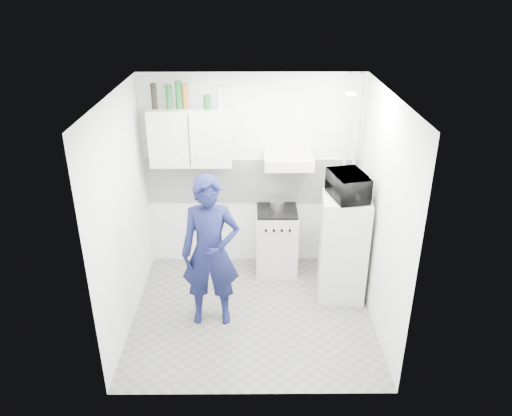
{
  "coord_description": "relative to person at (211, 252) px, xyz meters",
  "views": [
    {
      "loc": [
        0.01,
        -4.82,
        3.68
      ],
      "look_at": [
        0.04,
        0.3,
        1.25
      ],
      "focal_mm": 35.0,
      "sensor_mm": 36.0,
      "label": 1
    }
  ],
  "objects": [
    {
      "name": "fridge",
      "position": [
        1.56,
        0.5,
        -0.23
      ],
      "size": [
        0.59,
        0.59,
        1.32
      ],
      "primitive_type": "cube",
      "rotation": [
        0.0,
        0.0,
        -0.09
      ],
      "color": "silver",
      "rests_on": "floor"
    },
    {
      "name": "stove_top",
      "position": [
        0.78,
        1.08,
        -0.01
      ],
      "size": [
        0.52,
        0.52,
        0.03
      ],
      "primitive_type": "cube",
      "color": "black",
      "rests_on": "stove"
    },
    {
      "name": "ceiling",
      "position": [
        0.46,
        0.08,
        1.71
      ],
      "size": [
        2.8,
        2.8,
        0.0
      ],
      "primitive_type": "plane",
      "color": "white",
      "rests_on": "wall_back"
    },
    {
      "name": "bottle_b",
      "position": [
        -0.52,
        1.16,
        1.45
      ],
      "size": [
        0.07,
        0.07,
        0.29
      ],
      "primitive_type": "cylinder",
      "color": "#144C1E",
      "rests_on": "upper_cabinet"
    },
    {
      "name": "person",
      "position": [
        0.0,
        0.0,
        0.0
      ],
      "size": [
        0.66,
        0.44,
        1.78
      ],
      "primitive_type": "imported",
      "rotation": [
        0.0,
        0.0,
        0.02
      ],
      "color": "#11163D",
      "rests_on": "floor"
    },
    {
      "name": "bottle_c",
      "position": [
        -0.41,
        1.16,
        1.47
      ],
      "size": [
        0.08,
        0.08,
        0.33
      ],
      "primitive_type": "cylinder",
      "color": "#144C1E",
      "rests_on": "upper_cabinet"
    },
    {
      "name": "bottle_a",
      "position": [
        -0.7,
        1.16,
        1.46
      ],
      "size": [
        0.07,
        0.07,
        0.3
      ],
      "primitive_type": "cylinder",
      "color": "black",
      "rests_on": "upper_cabinet"
    },
    {
      "name": "canister_b",
      "position": [
        -0.08,
        1.16,
        1.39
      ],
      "size": [
        0.09,
        0.09,
        0.16
      ],
      "primitive_type": "cylinder",
      "color": "#144C1E",
      "rests_on": "upper_cabinet"
    },
    {
      "name": "wall_right",
      "position": [
        1.86,
        0.08,
        0.41
      ],
      "size": [
        0.0,
        2.6,
        2.6
      ],
      "primitive_type": "plane",
      "rotation": [
        1.57,
        0.0,
        -1.57
      ],
      "color": "silver",
      "rests_on": "floor"
    },
    {
      "name": "floor",
      "position": [
        0.46,
        0.08,
        -0.89
      ],
      "size": [
        2.8,
        2.8,
        0.0
      ],
      "primitive_type": "plane",
      "color": "#595854",
      "rests_on": "ground"
    },
    {
      "name": "microwave",
      "position": [
        1.56,
        0.5,
        0.58
      ],
      "size": [
        0.61,
        0.48,
        0.3
      ],
      "primitive_type": "imported",
      "rotation": [
        0.0,
        0.0,
        1.8
      ],
      "color": "black",
      "rests_on": "fridge"
    },
    {
      "name": "backsplash",
      "position": [
        0.46,
        1.32,
        0.31
      ],
      "size": [
        2.74,
        0.03,
        0.6
      ],
      "primitive_type": "cube",
      "color": "white",
      "rests_on": "wall_back"
    },
    {
      "name": "bottle_e",
      "position": [
        0.08,
        1.16,
        1.45
      ],
      "size": [
        0.07,
        0.07,
        0.28
      ],
      "primitive_type": "cylinder",
      "color": "#B2B7BC",
      "rests_on": "upper_cabinet"
    },
    {
      "name": "saucepan",
      "position": [
        0.78,
        1.11,
        0.06
      ],
      "size": [
        0.19,
        0.19,
        0.1
      ],
      "primitive_type": "cylinder",
      "color": "silver",
      "rests_on": "stove_top"
    },
    {
      "name": "ceiling_spot_fixture",
      "position": [
        1.46,
        0.28,
        1.68
      ],
      "size": [
        0.1,
        0.1,
        0.02
      ],
      "primitive_type": "cylinder",
      "color": "white",
      "rests_on": "ceiling"
    },
    {
      "name": "wall_back",
      "position": [
        0.46,
        1.33,
        0.41
      ],
      "size": [
        2.8,
        0.0,
        2.8
      ],
      "primitive_type": "plane",
      "rotation": [
        1.57,
        0.0,
        0.0
      ],
      "color": "silver",
      "rests_on": "floor"
    },
    {
      "name": "wall_left",
      "position": [
        -0.94,
        0.08,
        0.41
      ],
      "size": [
        0.0,
        2.6,
        2.6
      ],
      "primitive_type": "plane",
      "rotation": [
        1.57,
        0.0,
        1.57
      ],
      "color": "silver",
      "rests_on": "floor"
    },
    {
      "name": "upper_cabinet",
      "position": [
        -0.29,
        1.16,
        0.96
      ],
      "size": [
        1.0,
        0.35,
        0.7
      ],
      "primitive_type": "cube",
      "color": "silver",
      "rests_on": "wall_back"
    },
    {
      "name": "pipe_a",
      "position": [
        1.76,
        1.25,
        0.41
      ],
      "size": [
        0.05,
        0.05,
        2.6
      ],
      "primitive_type": "cylinder",
      "color": "beige",
      "rests_on": "floor"
    },
    {
      "name": "stove",
      "position": [
        0.78,
        1.08,
        -0.46
      ],
      "size": [
        0.54,
        0.54,
        0.87
      ],
      "primitive_type": "cube",
      "color": "beige",
      "rests_on": "floor"
    },
    {
      "name": "pipe_b",
      "position": [
        1.64,
        1.25,
        0.41
      ],
      "size": [
        0.04,
        0.04,
        2.6
      ],
      "primitive_type": "cylinder",
      "color": "beige",
      "rests_on": "floor"
    },
    {
      "name": "bottle_d",
      "position": [
        -0.33,
        1.16,
        1.46
      ],
      "size": [
        0.07,
        0.07,
        0.3
      ],
      "primitive_type": "cylinder",
      "color": "brown",
      "rests_on": "upper_cabinet"
    },
    {
      "name": "range_hood",
      "position": [
        0.91,
        1.08,
        0.68
      ],
      "size": [
        0.6,
        0.5,
        0.14
      ],
      "primitive_type": "cube",
      "color": "beige",
      "rests_on": "wall_back"
    }
  ]
}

